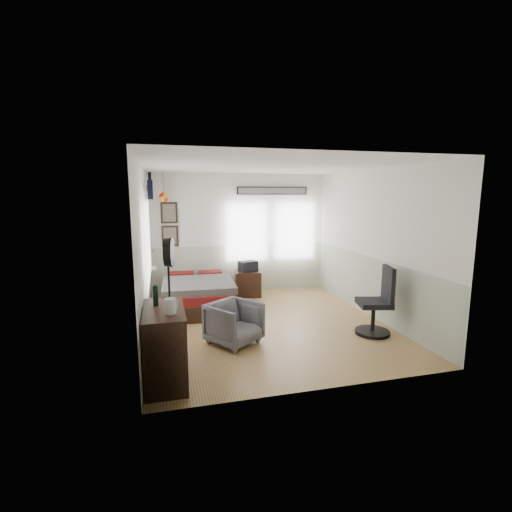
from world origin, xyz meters
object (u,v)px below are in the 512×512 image
(nightstand, at_px, (248,284))
(bed, at_px, (198,294))
(armchair, at_px, (234,323))
(task_chair, at_px, (377,307))
(dresser, at_px, (165,345))

(nightstand, bearing_deg, bed, -142.25)
(armchair, height_order, task_chair, task_chair)
(bed, bearing_deg, nightstand, 31.69)
(armchair, bearing_deg, dresser, -174.14)
(bed, bearing_deg, dresser, -100.86)
(armchair, height_order, nightstand, armchair)
(dresser, bearing_deg, task_chair, 11.92)
(dresser, distance_m, nightstand, 3.91)
(task_chair, bearing_deg, bed, 155.76)
(task_chair, bearing_deg, dresser, -154.18)
(armchair, relative_size, nightstand, 1.26)
(dresser, relative_size, task_chair, 0.90)
(bed, relative_size, task_chair, 1.69)
(bed, height_order, armchair, armchair)
(dresser, height_order, task_chair, task_chair)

